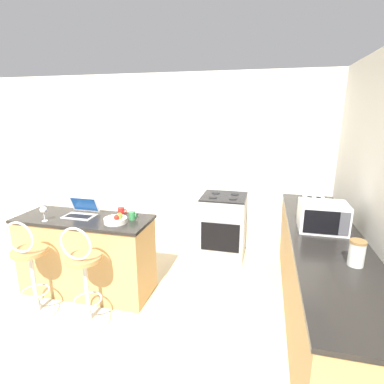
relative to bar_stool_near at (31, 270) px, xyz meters
The scene contains 15 objects.
ground_plane 1.11m from the bar_stool_near, 23.64° to the right, with size 20.00×20.00×0.00m, color beige.
wall_back 2.45m from the bar_stool_near, 66.95° to the left, with size 12.00×0.06×2.60m.
breakfast_bar 0.60m from the bar_stool_near, 59.30° to the left, with size 1.52×0.58×0.91m.
counter_right 2.92m from the bar_stool_near, 11.88° to the left, with size 0.68×3.03×0.91m.
bar_stool_near is the anchor object (origin of this frame).
bar_stool_far 0.61m from the bar_stool_near, ahead, with size 0.40×0.40×1.05m.
laptop 0.78m from the bar_stool_near, 66.73° to the left, with size 0.34×0.26×0.20m.
microwave 2.97m from the bar_stool_near, 14.94° to the left, with size 0.45×0.35×0.28m.
toaster 3.13m from the bar_stool_near, 24.18° to the left, with size 0.26×0.29×0.18m.
stove_range 2.47m from the bar_stool_near, 46.07° to the left, with size 0.61×0.61×0.92m.
fruit_bowl 0.98m from the bar_stool_near, 31.18° to the left, with size 0.24×0.24×0.11m.
storage_jar 3.00m from the bar_stool_near, ahead, with size 0.12×0.12×0.20m.
wine_glass_short 0.62m from the bar_stool_near, 95.73° to the left, with size 0.07×0.07×0.17m.
mug_green 1.14m from the bar_stool_near, 34.20° to the left, with size 0.09×0.07×0.09m.
mug_red 1.07m from the bar_stool_near, 42.97° to the left, with size 0.09×0.07×0.10m.
Camera 1 is at (1.33, -1.86, 2.04)m, focal length 28.00 mm.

